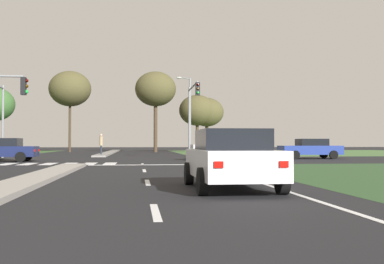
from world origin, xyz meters
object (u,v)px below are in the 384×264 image
Objects in this scene: car_navy_fifth at (2,150)px; treeline_third at (70,89)px; street_lamp_third at (189,111)px; car_blue_fourth at (310,148)px; traffic_signal_far_right at (192,106)px; treeline_fifth at (207,112)px; treeline_sixth at (197,111)px; treeline_fourth at (156,89)px; car_white_near at (231,159)px; pedestrian_at_median at (101,142)px; car_silver_third at (224,148)px.

treeline_third is (-0.12, 31.01, 7.52)m from car_navy_fifth.
car_blue_fourth is at bearing -63.15° from street_lamp_third.
treeline_fifth reaches higher than traffic_signal_far_right.
car_navy_fifth is (-21.68, -2.85, -0.01)m from car_blue_fourth.
treeline_fifth is at bearing -31.09° from car_navy_fifth.
car_blue_fourth is 21.86m from car_navy_fifth.
treeline_fourth is at bearing -174.47° from treeline_sixth.
treeline_fourth is 6.10m from treeline_sixth.
car_white_near is 0.61× the size of treeline_fifth.
treeline_sixth is at bearing 118.83° from pedestrian_at_median.
car_blue_fourth is at bearing -72.04° from car_silver_third.
treeline_fourth is (5.65, 16.02, 6.79)m from pedestrian_at_median.
treeline_fifth is (6.81, 1.00, -2.85)m from treeline_fourth.
pedestrian_at_median is 21.46m from treeline_fifth.
pedestrian_at_median is (-8.77, -5.36, -3.30)m from street_lamp_third.
car_silver_third is 0.56× the size of street_lamp_third.
treeline_fourth is at bearing 95.18° from traffic_signal_far_right.
pedestrian_at_median reaches higher than car_navy_fifth.
car_navy_fifth is 0.62× the size of treeline_fifth.
traffic_signal_far_right is (-8.66, 3.10, 3.37)m from car_blue_fourth.
car_blue_fourth is at bearing 64.13° from car_white_near.
treeline_fifth is (12.47, 17.02, 3.94)m from pedestrian_at_median.
street_lamp_third is at bearing -73.73° from treeline_fourth.
treeline_sixth is at bearing -160.84° from treeline_fifth.
car_white_near is 48.71m from treeline_sixth.
car_blue_fourth is 0.64× the size of treeline_fifth.
car_white_near is 20.02m from car_silver_third.
car_blue_fourth is (7.08, 2.30, -0.05)m from car_silver_third.
car_white_near is 48.21m from treeline_fourth.
treeline_fifth reaches higher than car_navy_fifth.
treeline_sixth is (16.57, -1.99, -2.84)m from treeline_third.
treeline_fifth is (4.76, 23.55, 1.10)m from traffic_signal_far_right.
pedestrian_at_median is at bearing -126.22° from treeline_fifth.
treeline_third is at bearing 0.23° from car_navy_fifth.
car_navy_fifth is 14.71m from traffic_signal_far_right.
treeline_fourth reaches higher than treeline_fifth.
pedestrian_at_median is 0.27× the size of treeline_fifth.
car_blue_fourth reaches higher than car_navy_fifth.
car_blue_fourth is 0.44× the size of treeline_third.
car_white_near is at bearing -94.76° from street_lamp_third.
treeline_sixth reaches higher than car_silver_third.
street_lamp_third is at bearing 26.85° from car_blue_fourth.
car_silver_third is 17.70m from street_lamp_third.
pedestrian_at_median is 0.25× the size of treeline_sixth.
treeline_fifth reaches higher than car_white_near.
car_white_near reaches higher than car_blue_fourth.
car_silver_third is at bearing 79.69° from car_white_near.
traffic_signal_far_right is at bearing 85.42° from car_white_near.
treeline_fourth reaches higher than car_navy_fifth.
car_navy_fifth is at bearing -111.06° from treeline_fourth.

